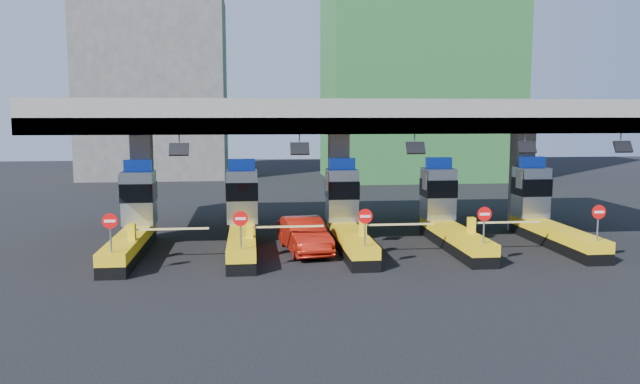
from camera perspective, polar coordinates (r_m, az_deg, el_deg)
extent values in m
plane|color=black|center=(30.12, 2.50, -5.04)|extent=(120.00, 120.00, 0.00)
cube|color=slate|center=(32.42, 1.73, 6.95)|extent=(28.00, 12.00, 1.50)
cube|color=#4C4C49|center=(26.79, 3.47, 6.06)|extent=(28.00, 0.60, 0.70)
cube|color=slate|center=(32.74, -15.90, 0.55)|extent=(1.00, 1.00, 5.50)
cube|color=slate|center=(32.61, 1.71, 0.79)|extent=(1.00, 1.00, 5.50)
cube|color=slate|center=(35.43, 17.93, 0.95)|extent=(1.00, 1.00, 5.50)
cylinder|color=slate|center=(26.57, -12.74, 4.60)|extent=(0.06, 0.06, 0.50)
cube|color=black|center=(26.39, -12.77, 3.82)|extent=(0.80, 0.38, 0.54)
cylinder|color=slate|center=(26.49, -1.90, 4.76)|extent=(0.06, 0.06, 0.50)
cube|color=black|center=(26.31, -1.86, 3.98)|extent=(0.80, 0.38, 0.54)
cylinder|color=slate|center=(27.35, 8.64, 4.76)|extent=(0.06, 0.06, 0.50)
cube|color=black|center=(27.17, 8.74, 4.00)|extent=(0.80, 0.38, 0.54)
cylinder|color=slate|center=(29.05, 18.24, 4.61)|extent=(0.06, 0.06, 0.50)
cube|color=black|center=(28.88, 18.38, 3.90)|extent=(0.80, 0.38, 0.54)
cylinder|color=slate|center=(31.19, 25.80, 4.41)|extent=(0.06, 0.06, 0.50)
cube|color=black|center=(31.04, 25.96, 3.74)|extent=(0.80, 0.38, 0.54)
cube|color=black|center=(29.24, -17.01, -5.22)|extent=(1.20, 8.00, 0.50)
cube|color=#E5B70C|center=(29.14, -17.04, -4.26)|extent=(1.20, 8.00, 0.50)
cube|color=#9EA3A8|center=(31.61, -16.22, -0.51)|extent=(1.50, 1.50, 2.60)
cube|color=black|center=(31.56, -16.25, 0.03)|extent=(1.56, 1.56, 0.90)
cube|color=#0C2DBF|center=(31.45, -16.32, 2.34)|extent=(1.30, 0.35, 0.55)
cube|color=white|center=(31.39, -17.80, 0.67)|extent=(0.06, 0.70, 0.90)
cylinder|color=slate|center=(25.51, -18.59, -3.85)|extent=(0.07, 0.07, 1.30)
cylinder|color=red|center=(25.38, -18.66, -2.53)|extent=(0.60, 0.04, 0.60)
cube|color=white|center=(25.35, -18.67, -2.54)|extent=(0.42, 0.02, 0.10)
cube|color=#E5B70C|center=(27.81, -16.83, -3.52)|extent=(0.30, 0.35, 0.70)
cube|color=white|center=(27.54, -13.45, -3.30)|extent=(3.20, 0.08, 0.08)
cube|color=black|center=(28.74, -7.12, -5.17)|extent=(1.20, 8.00, 0.50)
cube|color=#E5B70C|center=(28.64, -7.14, -4.19)|extent=(1.20, 8.00, 0.50)
cube|color=#9EA3A8|center=(31.15, -7.12, -0.39)|extent=(1.50, 1.50, 2.60)
cube|color=black|center=(31.09, -7.13, 0.15)|extent=(1.56, 1.56, 0.90)
cube|color=#0C2DBF|center=(30.99, -7.17, 2.51)|extent=(1.30, 0.35, 0.55)
cube|color=white|center=(30.79, -8.64, 0.81)|extent=(0.06, 0.70, 0.90)
cylinder|color=slate|center=(24.93, -7.26, -3.78)|extent=(0.07, 0.07, 1.30)
cylinder|color=red|center=(24.80, -7.29, -2.43)|extent=(0.60, 0.04, 0.60)
cube|color=white|center=(24.77, -7.29, -2.44)|extent=(0.42, 0.02, 0.10)
cube|color=#E5B70C|center=(27.34, -6.45, -3.44)|extent=(0.30, 0.35, 0.70)
cube|color=white|center=(27.37, -2.99, -3.18)|extent=(3.20, 0.08, 0.08)
cube|color=black|center=(29.10, 2.81, -4.97)|extent=(1.20, 8.00, 0.50)
cube|color=#E5B70C|center=(29.00, 2.81, -4.00)|extent=(1.20, 8.00, 0.50)
cube|color=#9EA3A8|center=(31.49, 2.01, -0.26)|extent=(1.50, 1.50, 2.60)
cube|color=black|center=(31.43, 2.02, 0.28)|extent=(1.56, 1.56, 0.90)
cube|color=#0C2DBF|center=(31.32, 2.02, 2.61)|extent=(1.30, 0.35, 0.55)
cube|color=white|center=(31.00, 0.64, 0.93)|extent=(0.06, 0.70, 0.90)
cylinder|color=slate|center=(25.35, 4.13, -3.56)|extent=(0.07, 0.07, 1.30)
cylinder|color=red|center=(25.22, 4.16, -2.23)|extent=(0.60, 0.04, 0.60)
cube|color=white|center=(25.19, 4.17, -2.24)|extent=(0.42, 0.02, 0.10)
cube|color=#E5B70C|center=(27.79, 3.93, -3.24)|extent=(0.30, 0.35, 0.70)
cube|color=white|center=(28.11, 7.25, -2.95)|extent=(3.20, 0.08, 0.08)
cube|color=black|center=(30.30, 12.21, -4.64)|extent=(1.20, 8.00, 0.50)
cube|color=#E5B70C|center=(30.20, 12.24, -3.71)|extent=(1.20, 8.00, 0.50)
cube|color=#9EA3A8|center=(32.59, 10.74, -0.13)|extent=(1.50, 1.50, 2.60)
cube|color=black|center=(32.54, 10.76, 0.39)|extent=(1.56, 1.56, 0.90)
cube|color=#0C2DBF|center=(32.44, 10.80, 2.64)|extent=(1.30, 0.35, 0.55)
cube|color=white|center=(32.00, 9.56, 1.03)|extent=(0.06, 0.70, 0.90)
cylinder|color=slate|center=(26.71, 14.75, -3.23)|extent=(0.07, 0.07, 1.30)
cylinder|color=red|center=(26.59, 14.82, -1.96)|extent=(0.60, 0.04, 0.60)
cube|color=white|center=(26.57, 14.84, -1.97)|extent=(0.42, 0.02, 0.10)
cube|color=#E5B70C|center=(29.10, 13.68, -2.96)|extent=(0.30, 0.35, 0.70)
cube|color=white|center=(29.69, 16.68, -2.66)|extent=(3.20, 0.08, 0.08)
cube|color=black|center=(32.23, 20.69, -4.24)|extent=(1.20, 8.00, 0.50)
cube|color=#E5B70C|center=(32.14, 20.73, -3.36)|extent=(1.20, 8.00, 0.50)
cube|color=#9EA3A8|center=(34.40, 18.72, -0.01)|extent=(1.50, 1.50, 2.60)
cube|color=black|center=(34.35, 18.76, 0.49)|extent=(1.56, 1.56, 0.90)
cube|color=#0C2DBF|center=(34.25, 18.83, 2.62)|extent=(1.30, 0.35, 0.55)
cube|color=white|center=(33.72, 17.75, 1.09)|extent=(0.06, 0.70, 0.90)
cylinder|color=slate|center=(28.89, 24.05, -2.85)|extent=(0.07, 0.07, 1.30)
cylinder|color=red|center=(28.77, 24.14, -1.68)|extent=(0.60, 0.04, 0.60)
cube|color=white|center=(28.75, 24.17, -1.68)|extent=(0.42, 0.02, 0.10)
cube|color=#E5B70C|center=(31.16, 22.35, -2.63)|extent=(0.30, 0.35, 0.70)
cube|color=white|center=(31.97, 24.96, -2.35)|extent=(3.20, 0.08, 0.08)
cube|color=#1E5926|center=(63.77, 8.96, 13.92)|extent=(18.00, 12.00, 28.00)
cube|color=#4C4C49|center=(65.82, -14.84, 9.18)|extent=(14.00, 10.00, 18.00)
imported|color=#A8180C|center=(28.87, -1.44, -3.97)|extent=(2.36, 4.99, 1.58)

